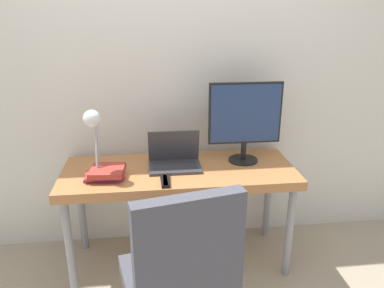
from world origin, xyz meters
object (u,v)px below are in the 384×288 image
(office_chair, at_px, (181,277))
(book_stack, at_px, (106,173))
(laptop, at_px, (175,160))
(desk_lamp, at_px, (93,128))
(monitor, at_px, (245,118))

(office_chair, relative_size, book_stack, 4.11)
(laptop, bearing_deg, desk_lamp, -166.77)
(book_stack, bearing_deg, monitor, 11.09)
(book_stack, bearing_deg, office_chair, -63.00)
(desk_lamp, relative_size, office_chair, 0.43)
(laptop, bearing_deg, monitor, 5.94)
(laptop, bearing_deg, office_chair, -92.45)
(monitor, relative_size, book_stack, 2.16)
(monitor, distance_m, desk_lamp, 0.98)
(laptop, height_order, desk_lamp, desk_lamp)
(laptop, height_order, office_chair, office_chair)
(monitor, bearing_deg, office_chair, -118.42)
(book_stack, bearing_deg, laptop, 16.55)
(monitor, relative_size, office_chair, 0.53)
(desk_lamp, xyz_separation_m, book_stack, (0.05, -0.01, -0.29))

